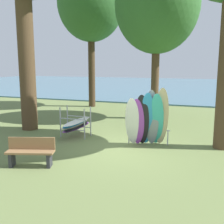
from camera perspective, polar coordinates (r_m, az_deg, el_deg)
name	(u,v)px	position (r m, az deg, el deg)	size (l,w,h in m)	color
ground_plane	(125,148)	(10.01, 2.70, -7.54)	(80.00, 80.00, 0.00)	olive
lake_water	(189,86)	(38.20, 15.66, 5.19)	(80.00, 36.00, 0.10)	#477084
tree_mid_behind	(91,3)	(19.84, -4.40, 21.55)	(4.49, 4.49, 9.63)	#42301E
tree_far_left_back	(157,5)	(15.51, 9.30, 21.05)	(4.41, 4.41, 8.59)	#4C3823
leaning_board_pile	(147,120)	(10.08, 7.33, -1.61)	(1.67, 1.18, 2.22)	white
board_storage_rack	(76,124)	(11.59, -7.42, -2.50)	(1.15, 2.12, 1.25)	#9EA0A5
park_bench	(31,151)	(8.58, -16.46, -7.81)	(1.46, 0.82, 0.85)	#2D2D33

